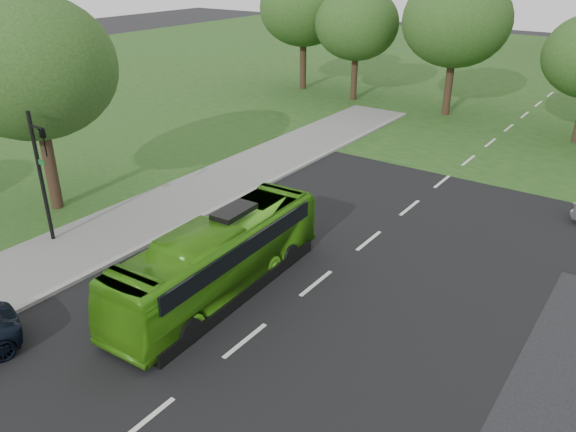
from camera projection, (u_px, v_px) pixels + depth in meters
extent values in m
plane|color=black|center=(283.00, 310.00, 18.56)|extent=(160.00, 160.00, 0.00)
cube|color=black|center=(480.00, 151.00, 33.32)|extent=(14.00, 120.00, 0.01)
cube|color=black|center=(442.00, 182.00, 28.89)|extent=(80.00, 12.00, 0.01)
cube|color=silver|center=(449.00, 176.00, 29.62)|extent=(0.15, 90.00, 0.01)
cube|color=gray|center=(21.00, 308.00, 18.55)|extent=(0.25, 60.00, 0.15)
cube|color=#214818|center=(568.00, 80.00, 51.77)|extent=(120.00, 60.00, 0.01)
cube|color=#214818|center=(55.00, 155.00, 32.70)|extent=(18.00, 60.00, 0.01)
cylinder|color=black|center=(354.00, 79.00, 44.38)|extent=(0.49, 0.49, 3.23)
ellipsoid|color=#1E4818|center=(357.00, 24.00, 42.60)|extent=(6.40, 6.40, 5.44)
cylinder|color=black|center=(448.00, 90.00, 40.08)|extent=(0.54, 0.54, 3.58)
ellipsoid|color=#1E4818|center=(456.00, 20.00, 38.07)|extent=(7.36, 7.36, 6.25)
cylinder|color=black|center=(303.00, 67.00, 47.93)|extent=(0.56, 0.56, 3.71)
ellipsoid|color=#1E4818|center=(304.00, 7.00, 45.90)|extent=(7.26, 7.26, 6.18)
cylinder|color=black|center=(51.00, 171.00, 25.29)|extent=(0.54, 0.54, 3.56)
ellipsoid|color=#1E4818|center=(31.00, 67.00, 23.32)|extent=(7.07, 7.07, 6.01)
imported|color=#429514|center=(219.00, 258.00, 19.09)|extent=(2.59, 9.42, 2.60)
cylinder|color=black|center=(42.00, 180.00, 21.78)|extent=(0.15, 0.15, 5.43)
cylinder|color=black|center=(37.00, 127.00, 20.66)|extent=(0.76, 0.09, 0.09)
imported|color=black|center=(44.00, 143.00, 20.75)|extent=(0.22, 0.25, 1.09)
cube|color=#195926|center=(40.00, 162.00, 21.37)|extent=(0.54, 0.04, 0.20)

